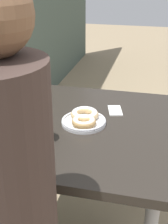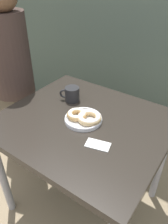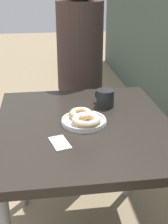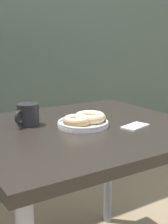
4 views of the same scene
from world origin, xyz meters
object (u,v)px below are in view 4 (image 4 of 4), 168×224
at_px(dining_table, 83,147).
at_px(coffee_mug, 28,114).
at_px(napkin, 135,126).
at_px(donut_plate, 84,120).

height_order(dining_table, coffee_mug, coffee_mug).
bearing_deg(napkin, donut_plate, 143.81).
relative_size(coffee_mug, napkin, 0.91).
distance_m(dining_table, donut_plate, 0.12).
bearing_deg(dining_table, napkin, -36.06).
bearing_deg(coffee_mug, donut_plate, -35.43).
xyz_separation_m(donut_plate, coffee_mug, (-0.19, 0.14, 0.02)).
relative_size(dining_table, donut_plate, 3.74).
bearing_deg(donut_plate, napkin, -36.19).
bearing_deg(coffee_mug, napkin, -35.79).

